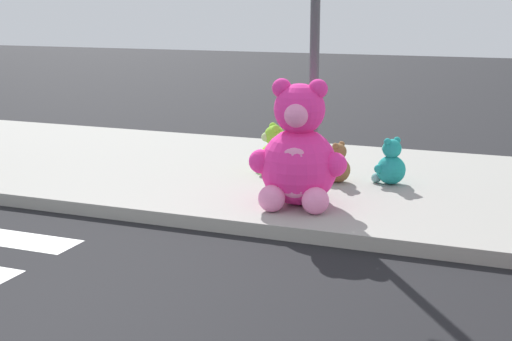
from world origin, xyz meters
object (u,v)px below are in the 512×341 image
at_px(plush_pink_large, 298,156).
at_px(plush_brown, 337,166).
at_px(sign_pole, 315,46).
at_px(plush_teal, 390,165).
at_px(plush_lime, 273,154).

bearing_deg(plush_pink_large, plush_brown, 84.20).
xyz_separation_m(sign_pole, plush_brown, (0.14, 0.59, -1.49)).
bearing_deg(sign_pole, plush_teal, 43.97).
distance_m(sign_pole, plush_lime, 1.78).
bearing_deg(plush_teal, plush_lime, -179.74).
xyz_separation_m(plush_pink_large, plush_brown, (0.12, 1.18, -0.35)).
height_order(plush_pink_large, plush_lime, plush_pink_large).
bearing_deg(plush_lime, plush_brown, -9.02).
height_order(sign_pole, plush_brown, sign_pole).
xyz_separation_m(plush_pink_large, plush_lime, (-0.78, 1.32, -0.29)).
xyz_separation_m(sign_pole, plush_lime, (-0.76, 0.73, -1.43)).
relative_size(plush_pink_large, plush_teal, 2.39).
bearing_deg(plush_brown, sign_pole, -103.05).
distance_m(sign_pole, plush_teal, 1.81).
bearing_deg(plush_pink_large, plush_lime, 120.53).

